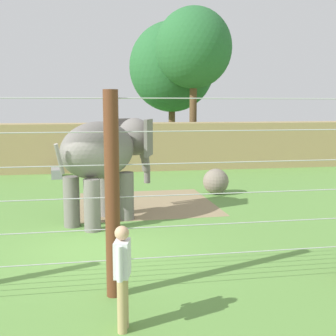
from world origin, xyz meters
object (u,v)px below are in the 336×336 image
Objects in this scene: elephant at (106,154)px; enrichment_ball at (216,181)px; zookeeper at (122,273)px; feed_trough at (57,173)px.

elephant reaches higher than enrichment_ball.
elephant is 5.68m from enrichment_ball.
enrichment_ball is 10.88m from zookeeper.
enrichment_ball is (4.36, 3.30, -1.53)m from elephant.
enrichment_ball is at bearing 37.10° from elephant.
zookeeper is 1.16× the size of feed_trough.
enrichment_ball is at bearing 66.29° from zookeeper.
zookeeper is (-4.37, -9.96, 0.42)m from enrichment_ball.
elephant reaches higher than zookeeper.
enrichment_ball is at bearing -39.03° from feed_trough.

